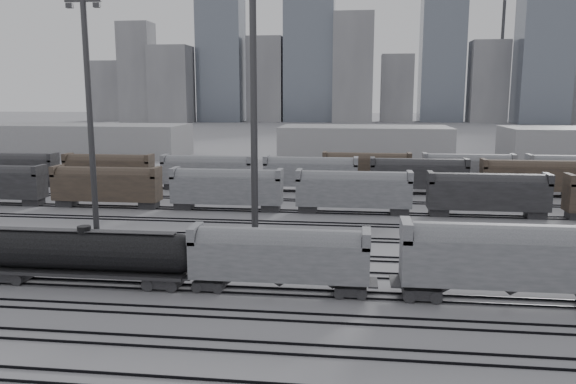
# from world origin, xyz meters

# --- Properties ---
(ground) EXTENTS (900.00, 900.00, 0.00)m
(ground) POSITION_xyz_m (0.00, 0.00, 0.00)
(ground) COLOR #A3A3A8
(ground) RESTS_ON ground
(tracks) EXTENTS (220.00, 71.50, 0.16)m
(tracks) POSITION_xyz_m (0.00, 17.50, 0.08)
(tracks) COLOR black
(tracks) RESTS_ON ground
(tank_car_b) EXTENTS (19.03, 3.17, 4.70)m
(tank_car_b) POSITION_xyz_m (-13.54, 1.00, 2.72)
(tank_car_b) COLOR black
(tank_car_b) RESTS_ON ground
(hopper_car_a) EXTENTS (14.12, 2.81, 5.05)m
(hopper_car_a) POSITION_xyz_m (2.48, 1.00, 3.12)
(hopper_car_a) COLOR black
(hopper_car_a) RESTS_ON ground
(hopper_car_b) EXTENTS (16.48, 3.27, 5.89)m
(hopper_car_b) POSITION_xyz_m (20.03, 1.00, 3.64)
(hopper_car_b) COLOR black
(hopper_car_b) RESTS_ON ground
(light_mast_b) EXTENTS (4.17, 0.67, 26.07)m
(light_mast_b) POSITION_xyz_m (-21.57, 19.35, 13.83)
(light_mast_b) COLOR #373739
(light_mast_b) RESTS_ON ground
(light_mast_c) EXTENTS (4.42, 0.71, 27.60)m
(light_mast_c) POSITION_xyz_m (-2.11, 15.48, 14.64)
(light_mast_c) COLOR #373739
(light_mast_c) RESTS_ON ground
(bg_string_near) EXTENTS (151.00, 3.00, 5.60)m
(bg_string_near) POSITION_xyz_m (8.00, 32.00, 2.80)
(bg_string_near) COLOR gray
(bg_string_near) RESTS_ON ground
(bg_string_mid) EXTENTS (151.00, 3.00, 5.60)m
(bg_string_mid) POSITION_xyz_m (18.00, 48.00, 2.80)
(bg_string_mid) COLOR black
(bg_string_mid) RESTS_ON ground
(bg_string_far) EXTENTS (66.00, 3.00, 5.60)m
(bg_string_far) POSITION_xyz_m (35.50, 56.00, 2.80)
(bg_string_far) COLOR brown
(bg_string_far) RESTS_ON ground
(warehouse_left) EXTENTS (50.00, 18.00, 8.00)m
(warehouse_left) POSITION_xyz_m (-60.00, 95.00, 4.00)
(warehouse_left) COLOR #A2A2A5
(warehouse_left) RESTS_ON ground
(warehouse_mid) EXTENTS (40.00, 18.00, 8.00)m
(warehouse_mid) POSITION_xyz_m (10.00, 95.00, 4.00)
(warehouse_mid) COLOR #A2A2A5
(warehouse_mid) RESTS_ON ground
(skyline) EXTENTS (316.00, 22.40, 95.00)m
(skyline) POSITION_xyz_m (10.84, 280.00, 34.73)
(skyline) COLOR #9C9C9F
(skyline) RESTS_ON ground
(crane_left) EXTENTS (42.00, 1.80, 100.00)m
(crane_left) POSITION_xyz_m (-28.74, 305.00, 57.39)
(crane_left) COLOR #373739
(crane_left) RESTS_ON ground
(crane_right) EXTENTS (42.00, 1.80, 100.00)m
(crane_right) POSITION_xyz_m (91.26, 305.00, 57.39)
(crane_right) COLOR #373739
(crane_right) RESTS_ON ground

